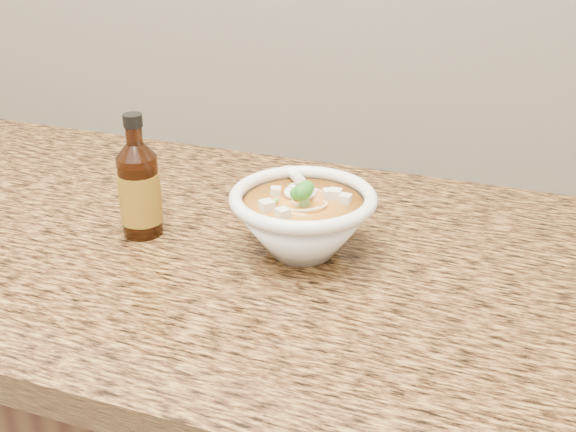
% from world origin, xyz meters
% --- Properties ---
extents(counter_slab, '(4.00, 0.68, 0.04)m').
position_xyz_m(counter_slab, '(0.00, 1.68, 0.88)').
color(counter_slab, olive).
rests_on(counter_slab, cabinet).
extents(soup_bowl, '(0.19, 0.20, 0.10)m').
position_xyz_m(soup_bowl, '(0.21, 1.67, 0.94)').
color(soup_bowl, white).
rests_on(soup_bowl, counter_slab).
extents(hot_sauce_bottle, '(0.07, 0.07, 0.17)m').
position_xyz_m(hot_sauce_bottle, '(-0.01, 1.65, 0.96)').
color(hot_sauce_bottle, '#321406').
rests_on(hot_sauce_bottle, counter_slab).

